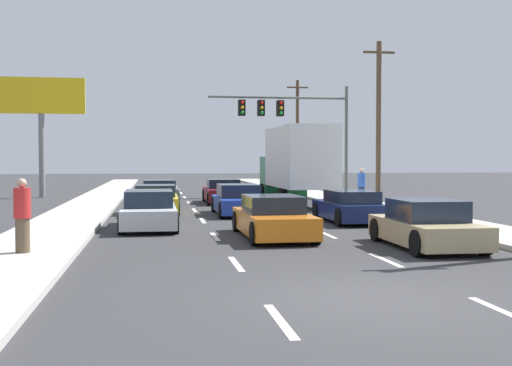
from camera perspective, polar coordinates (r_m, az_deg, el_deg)
name	(u,v)px	position (r m, az deg, el deg)	size (l,w,h in m)	color
ground_plane	(219,201)	(35.22, -3.33, -1.60)	(140.00, 140.00, 0.00)	#333335
sidewalk_right	(363,205)	(31.67, 9.43, -1.92)	(2.56, 80.00, 0.14)	#B2AFA8
sidewalk_left	(86,208)	(30.22, -14.81, -2.15)	(2.56, 80.00, 0.14)	#B2AFA8
lane_markings	(226,206)	(31.57, -2.68, -2.02)	(3.54, 57.00, 0.01)	silver
car_gray	(160,192)	(34.33, -8.55, -0.78)	(1.96, 4.59, 1.19)	slate
car_yellow	(156,200)	(27.47, -8.89, -1.52)	(1.97, 4.55, 1.21)	yellow
car_silver	(149,211)	(21.44, -9.46, -2.46)	(1.83, 4.41, 1.26)	#B7BABF
car_maroon	(223,192)	(33.53, -2.94, -0.82)	(1.93, 4.45, 1.24)	maroon
car_blue	(238,201)	(26.43, -1.59, -1.60)	(1.91, 4.42, 1.26)	#1E389E
car_orange	(273,218)	(18.76, 1.50, -3.15)	(1.91, 4.59, 1.22)	orange
box_truck	(296,162)	(31.70, 3.61, 1.91)	(2.54, 8.27, 3.84)	white
car_navy	(350,207)	(23.46, 8.32, -2.14)	(1.87, 4.08, 1.16)	#141E4C
car_tan	(426,226)	(17.12, 14.88, -3.70)	(1.91, 4.04, 1.24)	tan
traffic_signal_mast	(284,115)	(39.45, 2.51, 6.09)	(8.70, 0.69, 6.80)	#595B56
utility_pole_mid	(379,119)	(36.42, 10.81, 5.62)	(1.80, 0.28, 8.79)	brown
utility_pole_far	(297,132)	(54.35, 3.69, 4.55)	(1.80, 0.28, 8.92)	brown
roadside_billboard	(41,109)	(40.61, -18.50, 6.22)	(5.11, 0.36, 7.16)	slate
pedestrian_near_corner	(361,186)	(31.87, 9.33, -0.25)	(0.38, 0.38, 1.69)	#1E233F
pedestrian_mid_block	(22,216)	(15.66, -20.01, -2.74)	(0.38, 0.38, 1.70)	brown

